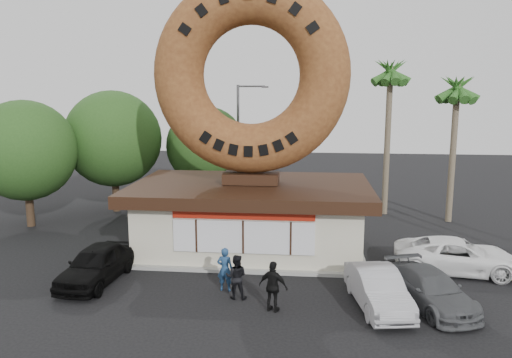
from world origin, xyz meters
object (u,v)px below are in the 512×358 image
Objects in this scene: person_left at (225,269)px; car_grey at (431,289)px; donut_shop at (251,214)px; car_white at (458,256)px; giant_donut at (251,75)px; person_right at (273,287)px; person_center at (236,277)px; car_silver at (378,289)px; street_lamp at (240,138)px; car_black at (96,264)px.

person_left is 7.58m from car_grey.
donut_shop is 9.34m from car_white.
giant_donut reaches higher than person_left.
car_white is (1.94, 3.62, 0.09)m from car_grey.
person_left is 2.58m from person_right.
person_center is 5.13m from car_silver.
person_right is (1.52, -6.74, -7.41)m from giant_donut.
street_lamp is 1.91× the size of car_silver.
person_left is 5.30m from car_black.
donut_shop is 6.67× the size of person_center.
person_left is at bearing -20.25° from person_right.
car_silver is (7.06, -16.02, -3.79)m from street_lamp.
street_lamp is at bearing -80.08° from person_left.
street_lamp reaches higher than person_left.
person_left is 5.73m from car_silver.
giant_donut is (0.00, 0.02, 6.55)m from donut_shop.
giant_donut is 2.15× the size of car_silver.
donut_shop is 6.52× the size of person_left.
car_silver is at bearing 177.38° from person_center.
donut_shop reaches higher than person_left.
street_lamp is 16.73m from car_white.
person_left reaches higher than person_center.
donut_shop is 9.19m from car_grey.
person_right is 7.53m from car_black.
giant_donut reaches higher than donut_shop.
person_left reaches higher than car_silver.
car_white is at bearing -13.10° from donut_shop.
car_white is (14.78, 2.65, -0.03)m from car_black.
car_silver is at bearing -2.42° from car_black.
person_right reaches higher than car_grey.
person_center is 0.40× the size of car_silver.
car_grey is (1.90, 0.29, -0.06)m from car_silver.
car_grey is (12.84, -0.97, -0.12)m from car_black.
car_grey is at bearing 179.65° from person_left.
car_black is (-7.26, 1.97, -0.16)m from person_right.
giant_donut reaches higher than person_center.
car_grey is (5.58, 1.00, -0.27)m from person_right.
person_center is at bearing -83.00° from street_lamp.
street_lamp reaches higher than car_white.
person_right reaches higher than person_left.
person_center reaches higher than car_grey.
street_lamp is 17.44m from person_right.
car_silver is at bearing -149.31° from person_right.
donut_shop is 6.17× the size of person_right.
person_right is at bearing 146.24° from person_center.
street_lamp is at bearing 100.51° from giant_donut.
street_lamp is (-1.86, 10.02, 2.72)m from donut_shop.
person_left is 9.95m from car_white.
person_right is (1.52, -6.72, -0.86)m from donut_shop.
car_black reaches higher than car_white.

